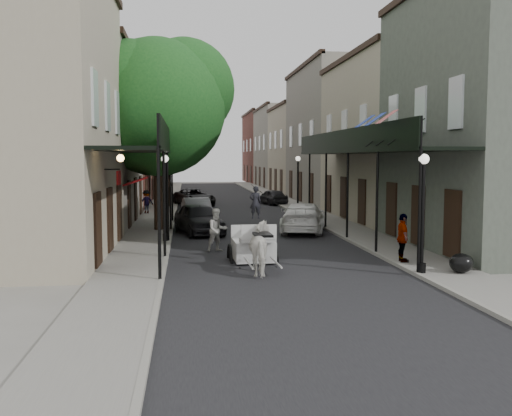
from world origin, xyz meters
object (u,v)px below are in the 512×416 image
object	(u,v)px
lamppost_right_near	(423,211)
horse	(263,248)
car_left_near	(199,218)
tree_near	(165,102)
tree_far	(172,129)
car_left_far	(194,197)
pedestrian_sidewalk_left	(146,202)
car_right_near	(303,217)
carriage	(252,231)
car_right_far	(272,197)
lamppost_left	(165,196)
pedestrian_walking	(217,230)
lamppost_right_far	(298,183)
pedestrian_sidewalk_right	(403,238)
car_left_mid	(197,210)

from	to	relation	value
lamppost_right_near	horse	size ratio (longest dim) A/B	1.90
lamppost_right_near	car_left_near	world-z (taller)	lamppost_right_near
tree_near	car_left_near	xyz separation A→B (m)	(1.60, -1.18, -5.73)
tree_far	horse	world-z (taller)	tree_far
car_left_near	car_left_far	world-z (taller)	car_left_near
pedestrian_sidewalk_left	car_left_near	size ratio (longest dim) A/B	0.34
car_left_near	car_left_far	bearing A→B (deg)	76.37
lamppost_right_near	car_right_near	world-z (taller)	lamppost_right_near
carriage	car_right_far	xyz separation A→B (m)	(4.45, 24.48, -0.45)
lamppost_left	car_left_far	distance (m)	19.56
carriage	pedestrian_walking	world-z (taller)	carriage
horse	car_left_far	bearing A→B (deg)	-87.82
horse	car_right_far	xyz separation A→B (m)	(4.37, 27.05, -0.20)
lamppost_left	horse	world-z (taller)	lamppost_left
lamppost_right_far	carriage	world-z (taller)	lamppost_right_far
car_right_near	lamppost_left	bearing A→B (deg)	39.01
car_left_far	pedestrian_sidewalk_right	bearing A→B (deg)	-92.16
tree_far	car_right_near	size ratio (longest dim) A/B	1.69
tree_far	lamppost_right_near	bearing A→B (deg)	-72.32
carriage	car_left_near	size ratio (longest dim) A/B	0.62
lamppost_right_near	carriage	world-z (taller)	lamppost_right_near
pedestrian_sidewalk_left	carriage	bearing A→B (deg)	84.24
carriage	pedestrian_sidewalk_left	size ratio (longest dim) A/B	1.83
lamppost_left	tree_near	bearing A→B (deg)	91.34
horse	pedestrian_sidewalk_right	distance (m)	5.04
tree_near	pedestrian_sidewalk_left	world-z (taller)	tree_near
tree_far	tree_near	bearing A→B (deg)	-89.81
lamppost_left	lamppost_right_far	distance (m)	14.53
tree_near	car_left_far	world-z (taller)	tree_near
pedestrian_sidewalk_right	pedestrian_walking	bearing A→B (deg)	66.56
lamppost_left	car_left_near	size ratio (longest dim) A/B	0.84
pedestrian_sidewalk_right	horse	bearing A→B (deg)	106.78
pedestrian_walking	car_left_near	world-z (taller)	pedestrian_walking
horse	pedestrian_sidewalk_left	world-z (taller)	horse
lamppost_left	car_left_near	distance (m)	3.59
pedestrian_walking	car_right_near	xyz separation A→B (m)	(4.60, 5.48, -0.12)
pedestrian_walking	car_right_near	size ratio (longest dim) A/B	0.34
horse	carriage	bearing A→B (deg)	-90.00
horse	car_right_near	distance (m)	10.55
tree_far	pedestrian_sidewalk_left	world-z (taller)	tree_far
lamppost_left	car_left_far	xyz separation A→B (m)	(1.50, 19.46, -1.37)
horse	pedestrian_sidewalk_left	distance (m)	20.34
pedestrian_sidewalk_left	tree_near	bearing A→B (deg)	78.78
car_left_far	car_left_near	bearing A→B (deg)	-107.02
tree_near	pedestrian_walking	world-z (taller)	tree_near
pedestrian_walking	lamppost_left	bearing A→B (deg)	111.75
lamppost_right_far	car_left_mid	xyz separation A→B (m)	(-6.70, -4.00, -1.35)
car_left_far	car_right_far	size ratio (longest dim) A/B	1.34
tree_far	lamppost_right_near	size ratio (longest dim) A/B	2.32
lamppost_right_far	pedestrian_sidewalk_left	xyz separation A→B (m)	(-9.90, 0.71, -1.17)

